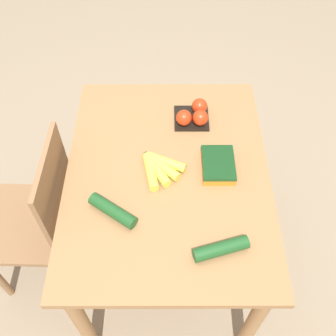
# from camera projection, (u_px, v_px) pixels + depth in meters

# --- Properties ---
(ground_plane) EXTENTS (12.00, 12.00, 0.00)m
(ground_plane) POSITION_uv_depth(u_px,v_px,m) (168.00, 253.00, 2.21)
(ground_plane) COLOR gray
(dining_table) EXTENTS (1.08, 0.83, 0.76)m
(dining_table) POSITION_uv_depth(u_px,v_px,m) (168.00, 189.00, 1.70)
(dining_table) COLOR #9E7044
(dining_table) RESTS_ON ground_plane
(chair) EXTENTS (0.43, 0.41, 0.91)m
(chair) POSITION_uv_depth(u_px,v_px,m) (41.00, 219.00, 1.80)
(chair) COLOR #8E6642
(chair) RESTS_ON ground_plane
(banana_bunch) EXTENTS (0.19, 0.18, 0.04)m
(banana_bunch) POSITION_uv_depth(u_px,v_px,m) (159.00, 167.00, 1.59)
(banana_bunch) COLOR brown
(banana_bunch) RESTS_ON dining_table
(tomato_pack) EXTENTS (0.15, 0.15, 0.08)m
(tomato_pack) POSITION_uv_depth(u_px,v_px,m) (194.00, 115.00, 1.75)
(tomato_pack) COLOR black
(tomato_pack) RESTS_ON dining_table
(carrot_bag) EXTENTS (0.17, 0.13, 0.05)m
(carrot_bag) POSITION_uv_depth(u_px,v_px,m) (219.00, 164.00, 1.59)
(carrot_bag) COLOR orange
(carrot_bag) RESTS_ON dining_table
(cucumber_near) EXTENTS (0.10, 0.21, 0.05)m
(cucumber_near) POSITION_uv_depth(u_px,v_px,m) (221.00, 249.00, 1.37)
(cucumber_near) COLOR #1E5123
(cucumber_near) RESTS_ON dining_table
(cucumber_far) EXTENTS (0.15, 0.19, 0.05)m
(cucumber_far) POSITION_uv_depth(u_px,v_px,m) (113.00, 211.00, 1.46)
(cucumber_far) COLOR #1E5123
(cucumber_far) RESTS_ON dining_table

